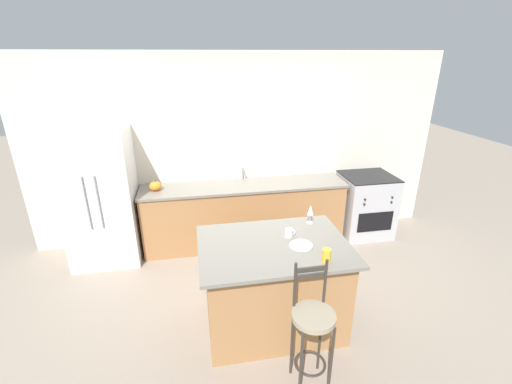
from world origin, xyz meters
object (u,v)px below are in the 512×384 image
object	(u,v)px
oven_range	(365,205)
dinner_plate	(301,245)
wine_glass	(310,210)
refrigerator	(101,198)
bar_stool_near	(312,327)
coffee_mug	(289,233)
pumpkin_decoration	(155,186)
tumbler_cup	(326,255)

from	to	relation	value
oven_range	dinner_plate	world-z (taller)	dinner_plate
dinner_plate	wine_glass	distance (m)	0.52
refrigerator	oven_range	size ratio (longest dim) A/B	1.87
bar_stool_near	refrigerator	bearing A→B (deg)	130.86
coffee_mug	bar_stool_near	bearing A→B (deg)	-92.44
refrigerator	bar_stool_near	size ratio (longest dim) A/B	1.56
oven_range	bar_stool_near	bearing A→B (deg)	-125.09
oven_range	pumpkin_decoration	size ratio (longest dim) A/B	5.89
oven_range	tumbler_cup	xyz separation A→B (m)	(-1.47, -2.04, 0.53)
wine_glass	dinner_plate	bearing A→B (deg)	-118.13
tumbler_cup	oven_range	bearing A→B (deg)	54.26
oven_range	dinner_plate	distance (m)	2.42
dinner_plate	coffee_mug	world-z (taller)	coffee_mug
coffee_mug	tumbler_cup	bearing A→B (deg)	-67.63
coffee_mug	tumbler_cup	size ratio (longest dim) A/B	0.89
coffee_mug	tumbler_cup	xyz separation A→B (m)	(0.20, -0.49, 0.02)
dinner_plate	wine_glass	xyz separation A→B (m)	(0.24, 0.44, 0.14)
refrigerator	dinner_plate	distance (m)	2.79
coffee_mug	pumpkin_decoration	bearing A→B (deg)	131.78
tumbler_cup	pumpkin_decoration	bearing A→B (deg)	127.98
oven_range	coffee_mug	distance (m)	2.34
refrigerator	wine_glass	bearing A→B (deg)	-27.90
refrigerator	dinner_plate	bearing A→B (deg)	-38.33
bar_stool_near	pumpkin_decoration	xyz separation A→B (m)	(-1.39, 2.48, 0.38)
bar_stool_near	tumbler_cup	world-z (taller)	bar_stool_near
bar_stool_near	dinner_plate	world-z (taller)	bar_stool_near
oven_range	dinner_plate	xyz separation A→B (m)	(-1.61, -1.75, 0.48)
coffee_mug	pumpkin_decoration	distance (m)	2.14
bar_stool_near	tumbler_cup	xyz separation A→B (m)	(0.24, 0.39, 0.40)
bar_stool_near	tumbler_cup	bearing A→B (deg)	58.47
oven_range	coffee_mug	world-z (taller)	coffee_mug
wine_glass	tumbler_cup	bearing A→B (deg)	-97.76
dinner_plate	wine_glass	world-z (taller)	wine_glass
bar_stool_near	pumpkin_decoration	bearing A→B (deg)	119.32
tumbler_cup	wine_glass	bearing A→B (deg)	82.24
tumbler_cup	pumpkin_decoration	size ratio (longest dim) A/B	0.75
refrigerator	oven_range	xyz separation A→B (m)	(3.79, 0.02, -0.42)
dinner_plate	pumpkin_decoration	xyz separation A→B (m)	(-1.49, 1.79, 0.03)
bar_stool_near	coffee_mug	xyz separation A→B (m)	(0.04, 0.88, 0.39)
dinner_plate	wine_glass	bearing A→B (deg)	61.87
oven_range	bar_stool_near	distance (m)	2.97
coffee_mug	tumbler_cup	world-z (taller)	tumbler_cup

